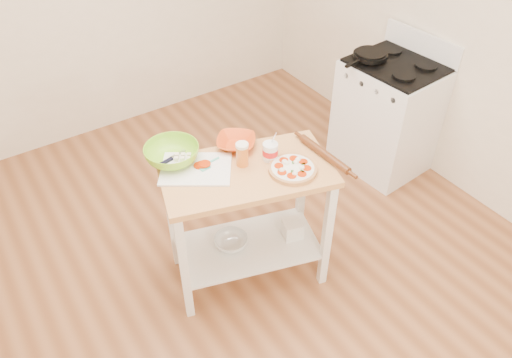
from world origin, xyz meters
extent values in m
cube|color=#995F38|center=(0.00, 0.00, -0.01)|extent=(4.00, 4.50, 0.02)
cube|color=#F2E5CC|center=(2.01, 0.00, 1.35)|extent=(0.02, 4.50, 2.70)
cube|color=tan|center=(0.08, 0.00, 0.88)|extent=(1.10, 0.80, 0.04)
cube|color=white|center=(0.08, 0.00, 0.25)|extent=(1.01, 0.72, 0.02)
cube|color=white|center=(-0.42, -0.09, 0.43)|extent=(0.06, 0.06, 0.86)
cube|color=white|center=(-0.29, 0.34, 0.43)|extent=(0.06, 0.06, 0.86)
cube|color=white|center=(0.44, -0.35, 0.43)|extent=(0.06, 0.06, 0.86)
cube|color=white|center=(0.57, 0.08, 0.43)|extent=(0.06, 0.06, 0.86)
cube|color=white|center=(1.69, 0.39, 0.46)|extent=(0.65, 0.74, 0.92)
cube|color=black|center=(1.69, 0.39, 0.93)|extent=(0.61, 0.70, 0.02)
cube|color=white|center=(1.97, 0.41, 1.02)|extent=(0.09, 0.70, 0.18)
cylinder|color=black|center=(1.57, 0.56, 0.98)|extent=(0.26, 0.26, 0.03)
cube|color=black|center=(1.37, 0.53, 0.98)|extent=(0.16, 0.05, 0.02)
cylinder|color=tan|center=(0.29, -0.16, 0.91)|extent=(0.28, 0.28, 0.02)
cylinder|color=tan|center=(0.29, -0.16, 0.92)|extent=(0.28, 0.28, 0.01)
cylinder|color=white|center=(0.29, -0.16, 0.92)|extent=(0.25, 0.25, 0.01)
cylinder|color=#BF2901|center=(0.37, -0.15, 0.93)|extent=(0.05, 0.05, 0.01)
cylinder|color=#BF2901|center=(0.34, -0.10, 0.93)|extent=(0.05, 0.05, 0.01)
cylinder|color=#BF2901|center=(0.28, -0.08, 0.93)|extent=(0.05, 0.05, 0.01)
cylinder|color=#BF2901|center=(0.23, -0.10, 0.93)|extent=(0.05, 0.05, 0.01)
cylinder|color=#BF2901|center=(0.21, -0.16, 0.93)|extent=(0.05, 0.05, 0.01)
cylinder|color=#BF2901|center=(0.24, -0.22, 0.93)|extent=(0.05, 0.05, 0.01)
cylinder|color=#BF2901|center=(0.29, -0.24, 0.93)|extent=(0.05, 0.05, 0.01)
cylinder|color=#BF2901|center=(0.35, -0.21, 0.93)|extent=(0.05, 0.05, 0.01)
sphere|color=white|center=(0.35, -0.12, 0.93)|extent=(0.03, 0.03, 0.03)
sphere|color=white|center=(0.28, -0.11, 0.93)|extent=(0.03, 0.03, 0.03)
sphere|color=white|center=(0.22, -0.15, 0.93)|extent=(0.03, 0.03, 0.03)
sphere|color=white|center=(0.26, -0.21, 0.93)|extent=(0.03, 0.03, 0.03)
sphere|color=white|center=(0.33, -0.19, 0.93)|extent=(0.03, 0.03, 0.03)
sphere|color=white|center=(0.33, -0.13, 0.93)|extent=(0.03, 0.03, 0.03)
sphere|color=white|center=(0.28, -0.09, 0.93)|extent=(0.03, 0.03, 0.03)
plane|color=#245114|center=(0.36, -0.17, 0.93)|extent=(0.03, 0.03, 0.00)
plane|color=#245114|center=(0.31, -0.13, 0.93)|extent=(0.03, 0.03, 0.00)
plane|color=#245114|center=(0.27, -0.11, 0.93)|extent=(0.03, 0.03, 0.00)
plane|color=#245114|center=(0.21, -0.14, 0.93)|extent=(0.03, 0.03, 0.00)
plane|color=#245114|center=(0.26, -0.19, 0.93)|extent=(0.03, 0.03, 0.00)
plane|color=#245114|center=(0.31, -0.22, 0.93)|extent=(0.03, 0.03, 0.00)
cube|color=white|center=(-0.17, 0.16, 0.91)|extent=(0.50, 0.47, 0.01)
cube|color=#F4EACC|center=(-0.23, 0.28, 0.92)|extent=(0.03, 0.03, 0.02)
cube|color=#F4EACC|center=(-0.20, 0.26, 0.92)|extent=(0.03, 0.03, 0.02)
cube|color=#F4EACC|center=(-0.17, 0.24, 0.92)|extent=(0.03, 0.03, 0.02)
cube|color=#F4EACC|center=(-0.21, 0.31, 0.92)|extent=(0.03, 0.03, 0.02)
cube|color=#F4EACC|center=(-0.18, 0.29, 0.92)|extent=(0.03, 0.03, 0.02)
cube|color=#F4EACC|center=(-0.15, 0.27, 0.92)|extent=(0.03, 0.03, 0.02)
cylinder|color=#BF2901|center=(-0.14, 0.16, 0.92)|extent=(0.07, 0.07, 0.01)
cylinder|color=#BF2901|center=(-0.13, 0.16, 0.92)|extent=(0.07, 0.07, 0.01)
cylinder|color=#BF2901|center=(-0.11, 0.15, 0.93)|extent=(0.07, 0.07, 0.01)
cube|color=#4BC2A8|center=(-0.13, 0.13, 0.92)|extent=(0.06, 0.04, 0.01)
cylinder|color=#4BC2A8|center=(-0.06, 0.16, 0.92)|extent=(0.10, 0.02, 0.01)
cube|color=silver|center=(-0.17, 0.34, 0.91)|extent=(0.18, 0.06, 0.00)
cube|color=black|center=(-0.29, 0.30, 0.92)|extent=(0.10, 0.04, 0.01)
imported|color=#D44614|center=(0.15, 0.22, 0.93)|extent=(0.33, 0.33, 0.06)
imported|color=#82CB25|center=(-0.24, 0.31, 0.95)|extent=(0.35, 0.35, 0.10)
cylinder|color=orange|center=(0.08, 0.05, 0.96)|extent=(0.07, 0.07, 0.13)
cylinder|color=white|center=(0.08, 0.05, 1.04)|extent=(0.07, 0.07, 0.02)
cylinder|color=white|center=(0.25, 0.00, 0.95)|extent=(0.09, 0.09, 0.11)
cylinder|color=red|center=(0.25, 0.00, 0.95)|extent=(0.09, 0.09, 0.04)
cylinder|color=silver|center=(0.27, 0.00, 1.04)|extent=(0.01, 0.06, 0.11)
cylinder|color=#5C2F15|center=(0.52, -0.16, 0.92)|extent=(0.06, 0.41, 0.05)
imported|color=silver|center=(-0.02, 0.06, 0.29)|extent=(0.23, 0.23, 0.07)
cube|color=white|center=(0.37, -0.09, 0.32)|extent=(0.15, 0.15, 0.12)
camera|label=1|loc=(-1.12, -1.88, 2.71)|focal=35.00mm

